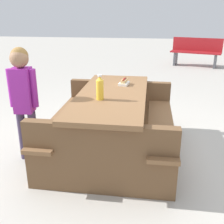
{
  "coord_description": "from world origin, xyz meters",
  "views": [
    {
      "loc": [
        -2.92,
        -0.43,
        1.62
      ],
      "look_at": [
        0.0,
        0.0,
        0.52
      ],
      "focal_mm": 43.7,
      "sensor_mm": 36.0,
      "label": 1
    }
  ],
  "objects_px": {
    "hotdog_tray": "(124,82)",
    "park_bench_near": "(196,51)",
    "child_in_coat": "(23,91)",
    "picnic_table": "(112,118)",
    "soda_bottle": "(100,88)"
  },
  "relations": [
    {
      "from": "hotdog_tray",
      "to": "park_bench_near",
      "type": "distance_m",
      "value": 5.77
    },
    {
      "from": "hotdog_tray",
      "to": "park_bench_near",
      "type": "height_order",
      "value": "park_bench_near"
    },
    {
      "from": "hotdog_tray",
      "to": "child_in_coat",
      "type": "height_order",
      "value": "child_in_coat"
    },
    {
      "from": "picnic_table",
      "to": "park_bench_near",
      "type": "xyz_separation_m",
      "value": [
        5.91,
        -1.76,
        0.0
      ]
    },
    {
      "from": "hotdog_tray",
      "to": "park_bench_near",
      "type": "relative_size",
      "value": 0.12
    },
    {
      "from": "child_in_coat",
      "to": "picnic_table",
      "type": "bearing_deg",
      "value": -74.15
    },
    {
      "from": "hotdog_tray",
      "to": "child_in_coat",
      "type": "distance_m",
      "value": 1.22
    },
    {
      "from": "child_in_coat",
      "to": "park_bench_near",
      "type": "bearing_deg",
      "value": -23.54
    },
    {
      "from": "hotdog_tray",
      "to": "soda_bottle",
      "type": "bearing_deg",
      "value": 163.82
    },
    {
      "from": "hotdog_tray",
      "to": "child_in_coat",
      "type": "xyz_separation_m",
      "value": [
        -0.66,
        1.02,
        0.03
      ]
    },
    {
      "from": "picnic_table",
      "to": "child_in_coat",
      "type": "distance_m",
      "value": 1.03
    },
    {
      "from": "hotdog_tray",
      "to": "park_bench_near",
      "type": "bearing_deg",
      "value": -16.82
    },
    {
      "from": "soda_bottle",
      "to": "park_bench_near",
      "type": "height_order",
      "value": "soda_bottle"
    },
    {
      "from": "park_bench_near",
      "to": "picnic_table",
      "type": "bearing_deg",
      "value": 163.4
    },
    {
      "from": "picnic_table",
      "to": "child_in_coat",
      "type": "xyz_separation_m",
      "value": [
        -0.26,
        0.93,
        0.37
      ]
    }
  ]
}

